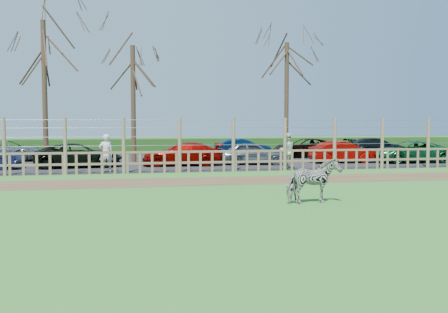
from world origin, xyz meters
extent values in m
plane|color=#529D3E|center=(0.00, 0.00, 0.00)|extent=(120.00, 120.00, 0.00)
cube|color=brown|center=(0.00, 4.50, 0.01)|extent=(34.00, 2.80, 0.01)
cube|color=#232326|center=(0.00, 14.50, 0.02)|extent=(44.00, 13.00, 0.04)
cube|color=#1E4716|center=(0.00, 21.50, 0.55)|extent=(46.00, 2.00, 1.10)
cube|color=brown|center=(0.00, 8.00, 0.45)|extent=(30.00, 0.06, 0.10)
cube|color=brown|center=(0.00, 8.00, 0.95)|extent=(30.00, 0.06, 0.10)
cylinder|color=brown|center=(-7.50, 8.00, 1.25)|extent=(0.16, 0.16, 2.50)
cylinder|color=brown|center=(-5.00, 8.00, 1.25)|extent=(0.16, 0.16, 2.50)
cylinder|color=brown|center=(-2.50, 8.00, 1.25)|extent=(0.16, 0.16, 2.50)
cylinder|color=brown|center=(0.00, 8.00, 1.25)|extent=(0.16, 0.16, 2.50)
cylinder|color=brown|center=(2.50, 8.00, 1.25)|extent=(0.16, 0.16, 2.50)
cylinder|color=brown|center=(5.00, 8.00, 1.25)|extent=(0.16, 0.16, 2.50)
cylinder|color=brown|center=(7.50, 8.00, 1.25)|extent=(0.16, 0.16, 2.50)
cylinder|color=brown|center=(10.00, 8.00, 1.25)|extent=(0.16, 0.16, 2.50)
cylinder|color=brown|center=(12.50, 8.00, 1.25)|extent=(0.16, 0.16, 2.50)
cylinder|color=gray|center=(0.00, 8.00, 1.25)|extent=(30.00, 0.02, 0.02)
cylinder|color=gray|center=(0.00, 8.00, 1.65)|extent=(30.00, 0.02, 0.02)
cylinder|color=gray|center=(0.00, 8.00, 2.05)|extent=(30.00, 0.02, 0.02)
cylinder|color=gray|center=(0.00, 8.00, 2.40)|extent=(30.00, 0.02, 0.02)
cylinder|color=#3D2B1E|center=(-6.50, 12.50, 3.75)|extent=(0.26, 0.26, 7.50)
cylinder|color=#3D2B1E|center=(-2.00, 13.50, 3.25)|extent=(0.26, 0.26, 6.50)
cylinder|color=#3D2B1E|center=(7.00, 14.00, 3.50)|extent=(0.26, 0.26, 7.00)
imported|color=gray|center=(2.84, -1.31, 0.64)|extent=(1.62, 0.94, 1.28)
imported|color=silver|center=(-3.29, 8.45, 0.90)|extent=(0.68, 0.49, 1.72)
imported|color=#C7EABF|center=(5.31, 8.65, 0.90)|extent=(0.98, 0.85, 1.72)
sphere|color=black|center=(5.31, 4.14, 0.10)|extent=(0.19, 0.19, 0.19)
sphere|color=black|center=(5.43, 4.14, 0.16)|extent=(0.10, 0.10, 0.10)
imported|color=black|center=(-4.76, 11.23, 0.64)|extent=(4.51, 2.46, 1.20)
imported|color=#900803|center=(0.45, 11.19, 0.64)|extent=(4.22, 1.90, 1.20)
imported|color=#505D67|center=(4.23, 11.18, 0.64)|extent=(3.68, 1.87, 1.20)
imported|color=#980704|center=(9.40, 11.30, 0.64)|extent=(3.64, 1.27, 1.20)
imported|color=#0E592B|center=(13.16, 10.75, 0.64)|extent=(4.35, 2.05, 1.20)
imported|color=slate|center=(-9.36, 16.27, 0.64)|extent=(4.55, 2.56, 1.20)
imported|color=#071F44|center=(4.87, 16.39, 0.64)|extent=(3.70, 1.43, 1.20)
imported|color=black|center=(8.88, 15.81, 0.64)|extent=(4.33, 2.01, 1.20)
imported|color=black|center=(13.94, 15.99, 0.64)|extent=(4.18, 1.81, 1.20)
camera|label=1|loc=(-2.28, -14.62, 2.32)|focal=40.00mm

